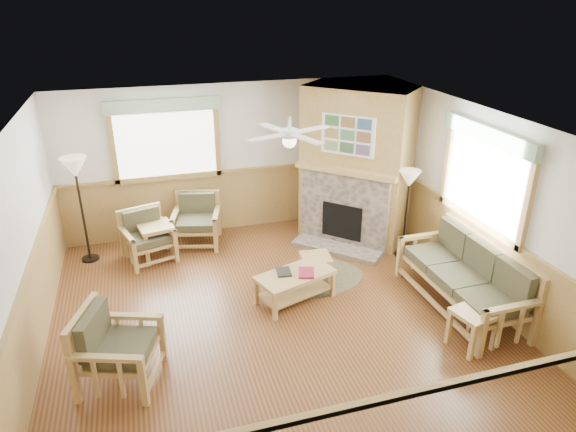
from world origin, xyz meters
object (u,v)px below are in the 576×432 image
object	(u,v)px
armchair_left	(119,347)
footstool	(316,267)
end_table_chairs	(157,241)
floor_lamp_right	(406,214)
floor_lamp_left	(82,210)
coffee_table	(295,287)
end_table_sofa	(472,329)
armchair_back_left	(148,237)
armchair_back_right	(196,221)
sofa	(462,277)

from	to	relation	value
armchair_left	footstool	world-z (taller)	armchair_left
end_table_chairs	floor_lamp_right	world-z (taller)	floor_lamp_right
floor_lamp_left	footstool	bearing A→B (deg)	-25.83
armchair_left	floor_lamp_right	world-z (taller)	floor_lamp_right
end_table_chairs	coffee_table	bearing A→B (deg)	-46.27
armchair_left	floor_lamp_left	xyz separation A→B (m)	(-0.53, 3.17, 0.44)
end_table_chairs	floor_lamp_right	bearing A→B (deg)	-15.73
coffee_table	end_table_sofa	distance (m)	2.44
armchair_back_left	end_table_chairs	size ratio (longest dim) A/B	1.40
armchair_back_right	end_table_chairs	size ratio (longest dim) A/B	1.47
armchair_back_left	footstool	size ratio (longest dim) A/B	1.87
coffee_table	end_table_sofa	world-z (taller)	end_table_sofa
coffee_table	floor_lamp_right	bearing A→B (deg)	1.17
armchair_back_right	end_table_sofa	distance (m)	4.86
end_table_chairs	footstool	bearing A→B (deg)	-31.31
armchair_left	end_table_sofa	world-z (taller)	armchair_left
armchair_back_right	armchair_left	bearing A→B (deg)	-97.15
armchair_back_left	end_table_chairs	xyz separation A→B (m)	(0.14, 0.03, -0.12)
armchair_left	footstool	distance (m)	3.28
armchair_back_left	end_table_sofa	world-z (taller)	armchair_back_left
sofa	footstool	distance (m)	2.16
armchair_left	footstool	size ratio (longest dim) A/B	2.06
coffee_table	end_table_sofa	xyz separation A→B (m)	(1.80, -1.65, 0.04)
floor_lamp_right	footstool	bearing A→B (deg)	-170.08
armchair_back_right	end_table_chairs	world-z (taller)	armchair_back_right
end_table_chairs	end_table_sofa	distance (m)	5.08
armchair_left	floor_lamp_left	bearing A→B (deg)	28.91
sofa	end_table_chairs	xyz separation A→B (m)	(-4.00, 2.74, -0.19)
coffee_table	footstool	world-z (taller)	coffee_table
armchair_back_right	footstool	xyz separation A→B (m)	(1.61, -1.74, -0.24)
armchair_back_left	floor_lamp_right	size ratio (longest dim) A/B	0.55
armchair_left	sofa	bearing A→B (deg)	-68.12
sofa	end_table_sofa	bearing A→B (deg)	-25.21
armchair_back_left	armchair_back_right	distance (m)	0.92
end_table_sofa	sofa	bearing A→B (deg)	65.48
sofa	floor_lamp_left	distance (m)	5.92
armchair_back_right	end_table_sofa	size ratio (longest dim) A/B	1.66
end_table_chairs	floor_lamp_right	xyz separation A→B (m)	(3.98, -1.12, 0.47)
armchair_left	end_table_chairs	bearing A→B (deg)	8.38
armchair_back_left	armchair_left	distance (m)	2.93
armchair_back_left	armchair_back_right	size ratio (longest dim) A/B	0.95
end_table_sofa	floor_lamp_right	size ratio (longest dim) A/B	0.34
footstool	floor_lamp_right	size ratio (longest dim) A/B	0.29
armchair_left	floor_lamp_right	xyz separation A→B (m)	(4.55, 1.81, 0.30)
coffee_table	footstool	xyz separation A→B (m)	(0.49, 0.50, -0.03)
end_table_sofa	floor_lamp_right	distance (m)	2.51
armchair_back_right	end_table_sofa	bearing A→B (deg)	-38.63
floor_lamp_right	armchair_back_right	bearing A→B (deg)	156.15
coffee_table	footstool	size ratio (longest dim) A/B	2.48
sofa	floor_lamp_right	distance (m)	1.64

